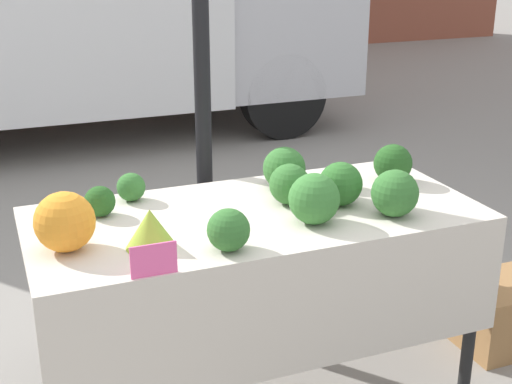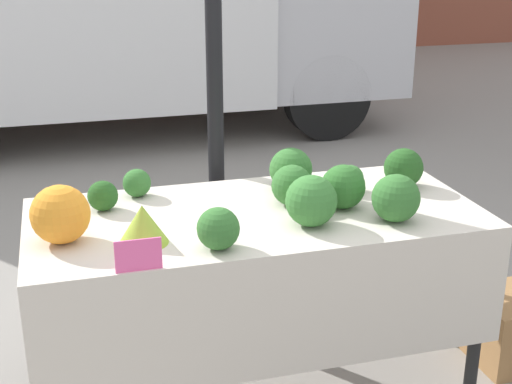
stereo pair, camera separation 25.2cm
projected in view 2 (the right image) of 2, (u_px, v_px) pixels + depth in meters
name	position (u px, v px, depth m)	size (l,w,h in m)	color
tent_pole	(214.00, 43.00, 2.95)	(0.07, 0.07, 2.68)	black
market_table	(260.00, 244.00, 2.64)	(1.68, 0.77, 0.79)	beige
orange_cauliflower	(60.00, 214.00, 2.37)	(0.20, 0.20, 0.20)	orange
romanesco_head	(143.00, 224.00, 2.37)	(0.17, 0.17, 0.14)	#93B238
broccoli_head_0	(103.00, 196.00, 2.66)	(0.11, 0.11, 0.11)	#23511E
broccoli_head_1	(343.00, 187.00, 2.67)	(0.17, 0.17, 0.17)	#2D6628
broccoli_head_2	(292.00, 185.00, 2.70)	(0.16, 0.16, 0.16)	#336B2D
broccoli_head_3	(137.00, 183.00, 2.80)	(0.11, 0.11, 0.11)	#336B2D
broccoli_head_4	(404.00, 168.00, 2.90)	(0.16, 0.16, 0.16)	#23511E
broccoli_head_5	(291.00, 169.00, 2.86)	(0.17, 0.17, 0.17)	#336B2D
broccoli_head_6	(350.00, 179.00, 2.85)	(0.11, 0.11, 0.11)	#387533
broccoli_head_7	(218.00, 229.00, 2.33)	(0.14, 0.14, 0.14)	#336B2D
broccoli_head_8	(311.00, 201.00, 2.51)	(0.19, 0.19, 0.19)	#387533
broccoli_head_9	(396.00, 198.00, 2.55)	(0.17, 0.17, 0.17)	#336B2D
price_sign	(138.00, 255.00, 2.18)	(0.14, 0.01, 0.10)	#F45B9E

